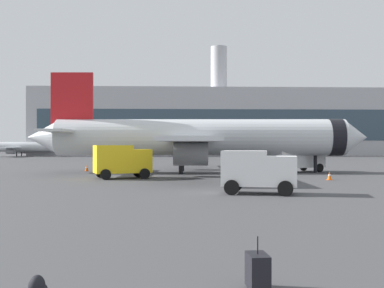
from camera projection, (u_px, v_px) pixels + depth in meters
airplane_at_gate at (198, 138)px, 46.98m from camera, size 35.72×32.18×10.50m
airplane_taxiing at (15, 147)px, 109.47m from camera, size 22.33×20.12×6.56m
service_truck at (122, 160)px, 39.09m from camera, size 5.25×3.76×2.90m
fuel_truck at (296, 155)px, 48.12m from camera, size 6.44×4.81×3.20m
cargo_van at (258, 170)px, 26.99m from camera, size 4.75×3.19×2.60m
safety_cone_near at (260, 167)px, 50.76m from camera, size 0.44×0.44×0.76m
safety_cone_mid at (329, 176)px, 37.41m from camera, size 0.44×0.44×0.71m
safety_cone_far at (87, 168)px, 49.68m from camera, size 0.44×0.44×0.72m
rolling_suitcase at (258, 271)px, 9.19m from camera, size 0.44×0.67×1.10m
traveller_backpack at (38, 288)px, 8.60m from camera, size 0.36×0.40×0.48m
terminal_building at (237, 123)px, 121.78m from camera, size 107.29×18.44×29.42m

